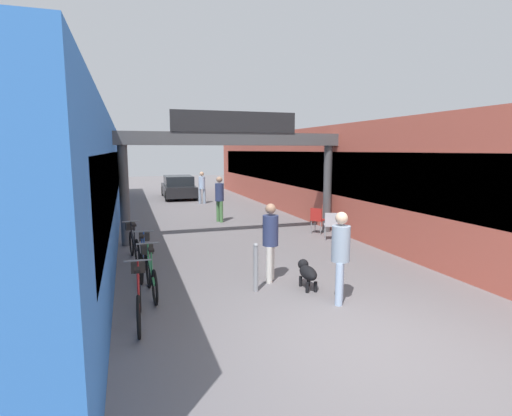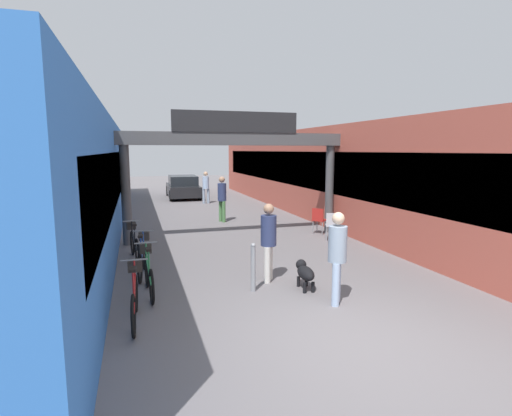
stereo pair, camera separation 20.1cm
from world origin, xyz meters
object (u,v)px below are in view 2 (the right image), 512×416
(pedestrian_carrying_crate, at_px, (222,196))
(pedestrian_elderly_walking, at_px, (206,185))
(bicycle_black_farthest, at_px, (134,242))
(parked_car_black, at_px, (183,187))
(bollard_post_metal, at_px, (253,267))
(pedestrian_with_dog, at_px, (337,252))
(bicycle_green_second, at_px, (148,272))
(dog_on_leash, at_px, (305,272))
(bicycle_red_nearest, at_px, (135,295))
(pedestrian_companion, at_px, (269,237))
(cafe_chair_aluminium_nearer, at_px, (332,224))
(cafe_chair_red_farther, at_px, (319,218))
(bicycle_blue_third, at_px, (143,256))

(pedestrian_carrying_crate, xyz_separation_m, pedestrian_elderly_walking, (0.33, 5.66, -0.07))
(bicycle_black_farthest, height_order, parked_car_black, parked_car_black)
(pedestrian_elderly_walking, height_order, bollard_post_metal, pedestrian_elderly_walking)
(pedestrian_with_dog, distance_m, bicycle_green_second, 3.72)
(dog_on_leash, height_order, bicycle_black_farthest, bicycle_black_farthest)
(bicycle_red_nearest, height_order, bollard_post_metal, bollard_post_metal)
(pedestrian_companion, distance_m, bicycle_green_second, 2.58)
(pedestrian_with_dog, xyz_separation_m, dog_on_leash, (-0.23, 0.93, -0.65))
(bicycle_black_farthest, bearing_deg, cafe_chair_aluminium_nearer, 4.02)
(pedestrian_carrying_crate, xyz_separation_m, bicycle_red_nearest, (-3.35, -8.71, -0.61))
(parked_car_black, bearing_deg, cafe_chair_red_farther, -74.81)
(bicycle_black_farthest, bearing_deg, cafe_chair_red_farther, 13.52)
(pedestrian_companion, distance_m, bollard_post_metal, 0.86)
(pedestrian_elderly_walking, bearing_deg, pedestrian_carrying_crate, -93.31)
(dog_on_leash, bearing_deg, bicycle_red_nearest, -169.55)
(pedestrian_with_dog, xyz_separation_m, pedestrian_elderly_walking, (0.09, 14.68, -0.02))
(pedestrian_elderly_walking, relative_size, bicycle_blue_third, 1.01)
(pedestrian_companion, bearing_deg, pedestrian_carrying_crate, 85.67)
(pedestrian_with_dog, bearing_deg, dog_on_leash, 103.86)
(pedestrian_elderly_walking, relative_size, cafe_chair_red_farther, 1.91)
(bicycle_red_nearest, height_order, bicycle_black_farthest, same)
(dog_on_leash, bearing_deg, pedestrian_companion, 130.37)
(pedestrian_with_dog, distance_m, parked_car_black, 17.62)
(pedestrian_carrying_crate, distance_m, bicycle_blue_third, 6.96)
(bicycle_red_nearest, distance_m, bicycle_green_second, 1.30)
(pedestrian_elderly_walking, bearing_deg, bicycle_green_second, -104.61)
(pedestrian_carrying_crate, height_order, bicycle_blue_third, pedestrian_carrying_crate)
(bicycle_red_nearest, bearing_deg, bicycle_blue_third, 86.04)
(bicycle_black_farthest, bearing_deg, pedestrian_elderly_walking, 70.38)
(pedestrian_with_dog, relative_size, dog_on_leash, 2.26)
(pedestrian_carrying_crate, xyz_separation_m, cafe_chair_red_farther, (2.65, -3.24, -0.50))
(bicycle_green_second, height_order, cafe_chair_aluminium_nearer, bicycle_green_second)
(bollard_post_metal, bearing_deg, cafe_chair_red_farther, 51.67)
(bicycle_green_second, height_order, cafe_chair_red_farther, bicycle_green_second)
(pedestrian_with_dog, distance_m, cafe_chair_red_farther, 6.28)
(pedestrian_companion, bearing_deg, pedestrian_with_dog, -63.46)
(cafe_chair_aluminium_nearer, bearing_deg, pedestrian_with_dog, -116.74)
(pedestrian_companion, bearing_deg, cafe_chair_aluminium_nearer, 44.73)
(bicycle_red_nearest, distance_m, cafe_chair_aluminium_nearer, 7.45)
(cafe_chair_red_farther, bearing_deg, bicycle_black_farthest, -166.48)
(cafe_chair_aluminium_nearer, height_order, cafe_chair_red_farther, same)
(bicycle_black_farthest, bearing_deg, bollard_post_metal, -54.67)
(pedestrian_with_dog, bearing_deg, parked_car_black, 92.57)
(bicycle_green_second, bearing_deg, bicycle_blue_third, 93.88)
(pedestrian_companion, bearing_deg, pedestrian_elderly_walking, 86.11)
(dog_on_leash, height_order, bollard_post_metal, bollard_post_metal)
(bicycle_red_nearest, xyz_separation_m, cafe_chair_aluminium_nearer, (5.98, 4.44, 0.10))
(pedestrian_companion, xyz_separation_m, pedestrian_carrying_crate, (0.56, 7.43, 0.06))
(pedestrian_with_dog, distance_m, bollard_post_metal, 1.75)
(pedestrian_companion, distance_m, bicycle_blue_third, 2.95)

